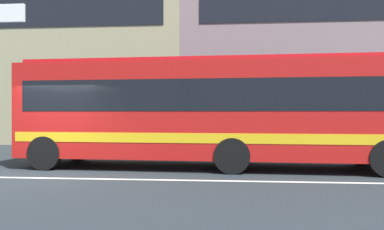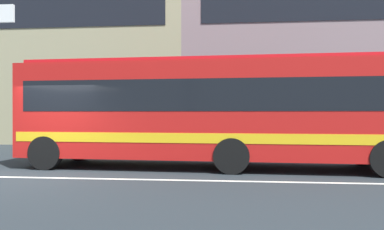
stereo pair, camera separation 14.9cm
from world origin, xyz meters
TOP-DOWN VIEW (x-y plane):
  - ground_plane at (0.00, 0.00)m, footprint 160.00×160.00m
  - lane_centre_line at (0.00, 0.00)m, footprint 60.00×0.16m
  - apartment_block_left at (-7.61, 13.77)m, footprint 20.50×8.14m
  - transit_bus at (4.50, 2.27)m, footprint 11.69×3.03m

SIDE VIEW (x-z plane):
  - ground_plane at x=0.00m, z-range 0.00..0.00m
  - lane_centre_line at x=0.00m, z-range 0.00..0.01m
  - transit_bus at x=4.50m, z-range 0.17..3.47m
  - apartment_block_left at x=-7.61m, z-range 0.00..13.00m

